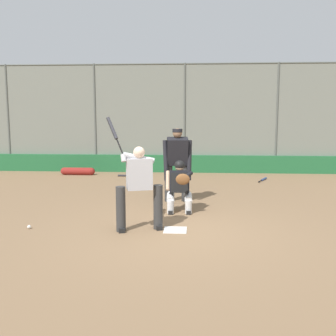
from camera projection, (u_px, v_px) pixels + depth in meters
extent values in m
plane|color=#846647|center=(175.00, 230.00, 7.42)|extent=(160.00, 160.00, 0.00)
cube|color=white|center=(175.00, 230.00, 7.42)|extent=(0.43, 0.43, 0.01)
cylinder|color=#515651|center=(277.00, 118.00, 14.39)|extent=(0.08, 0.08, 4.03)
cylinder|color=#515651|center=(185.00, 118.00, 14.60)|extent=(0.08, 0.08, 4.03)
cylinder|color=#515651|center=(95.00, 118.00, 14.82)|extent=(0.08, 0.08, 4.03)
cylinder|color=#515651|center=(8.00, 118.00, 15.04)|extent=(0.08, 0.08, 4.03)
cube|color=gray|center=(185.00, 118.00, 14.60)|extent=(20.29, 0.01, 4.03)
cylinder|color=#515651|center=(185.00, 64.00, 14.33)|extent=(20.29, 0.06, 0.06)
cube|color=#236638|center=(184.00, 164.00, 14.74)|extent=(19.88, 0.18, 0.64)
cube|color=slate|center=(116.00, 162.00, 17.62)|extent=(14.20, 3.05, 0.12)
cube|color=slate|center=(111.00, 161.00, 16.51)|extent=(14.20, 0.55, 0.44)
cube|color=#B7BABC|center=(111.00, 155.00, 16.47)|extent=(14.20, 0.24, 0.08)
cube|color=slate|center=(114.00, 156.00, 17.03)|extent=(14.20, 0.55, 0.76)
cube|color=#B7BABC|center=(114.00, 146.00, 16.97)|extent=(14.20, 0.24, 0.08)
cube|color=slate|center=(116.00, 151.00, 17.55)|extent=(14.20, 0.55, 1.08)
cube|color=#B7BABC|center=(116.00, 138.00, 17.47)|extent=(14.20, 0.24, 0.08)
cube|color=slate|center=(118.00, 146.00, 18.07)|extent=(14.20, 0.55, 1.40)
cube|color=#B7BABC|center=(118.00, 130.00, 17.97)|extent=(14.20, 0.24, 0.08)
cube|color=slate|center=(121.00, 142.00, 18.60)|extent=(14.20, 0.55, 1.72)
cube|color=#B7BABC|center=(120.00, 123.00, 18.47)|extent=(14.20, 0.24, 0.08)
cylinder|color=#333333|center=(158.00, 207.00, 7.47)|extent=(0.18, 0.18, 0.85)
cube|color=black|center=(158.00, 227.00, 7.52)|extent=(0.19, 0.30, 0.08)
cylinder|color=#333333|center=(121.00, 209.00, 7.30)|extent=(0.18, 0.18, 0.85)
cube|color=black|center=(121.00, 229.00, 7.36)|extent=(0.19, 0.30, 0.08)
cube|color=#B7B7BC|center=(139.00, 174.00, 7.30)|extent=(0.52, 0.39, 0.59)
sphere|color=beige|center=(139.00, 152.00, 7.24)|extent=(0.22, 0.22, 0.22)
cylinder|color=#B7B7BC|center=(139.00, 158.00, 7.28)|extent=(0.60, 0.22, 0.22)
cylinder|color=#B7B7BC|center=(124.00, 158.00, 7.21)|extent=(0.16, 0.17, 0.16)
sphere|color=black|center=(123.00, 155.00, 7.23)|extent=(0.04, 0.04, 0.04)
cylinder|color=black|center=(120.00, 147.00, 7.27)|extent=(0.18, 0.15, 0.30)
cylinder|color=#28282D|center=(112.00, 128.00, 7.37)|extent=(0.28, 0.24, 0.42)
cylinder|color=silver|center=(188.00, 207.00, 8.65)|extent=(0.15, 0.15, 0.30)
cylinder|color=silver|center=(188.00, 198.00, 8.82)|extent=(0.19, 0.46, 0.23)
cube|color=black|center=(188.00, 212.00, 8.66)|extent=(0.11, 0.26, 0.08)
cylinder|color=silver|center=(170.00, 207.00, 8.65)|extent=(0.15, 0.15, 0.30)
cylinder|color=silver|center=(171.00, 198.00, 8.82)|extent=(0.19, 0.46, 0.23)
cube|color=black|center=(170.00, 212.00, 8.67)|extent=(0.11, 0.26, 0.08)
cube|color=black|center=(179.00, 182.00, 8.81)|extent=(0.45, 0.37, 0.54)
cube|color=black|center=(180.00, 183.00, 8.67)|extent=(0.39, 0.15, 0.44)
sphere|color=tan|center=(179.00, 167.00, 8.77)|extent=(0.20, 0.20, 0.20)
sphere|color=black|center=(179.00, 165.00, 8.76)|extent=(0.22, 0.22, 0.22)
cylinder|color=black|center=(187.00, 176.00, 8.55)|extent=(0.26, 0.52, 0.15)
ellipsoid|color=brown|center=(183.00, 179.00, 8.33)|extent=(0.30, 0.11, 0.24)
cylinder|color=tan|center=(168.00, 181.00, 8.81)|extent=(0.10, 0.30, 0.43)
cylinder|color=#333333|center=(185.00, 183.00, 9.87)|extent=(0.19, 0.19, 0.93)
cube|color=black|center=(185.00, 199.00, 9.93)|extent=(0.14, 0.29, 0.08)
cylinder|color=#333333|center=(169.00, 183.00, 9.84)|extent=(0.19, 0.19, 0.93)
cube|color=black|center=(169.00, 199.00, 9.90)|extent=(0.14, 0.29, 0.08)
cube|color=black|center=(177.00, 151.00, 9.68)|extent=(0.56, 0.50, 0.71)
sphere|color=#936B4C|center=(177.00, 133.00, 9.62)|extent=(0.23, 0.23, 0.23)
cylinder|color=black|center=(177.00, 131.00, 9.61)|extent=(0.25, 0.25, 0.08)
cylinder|color=black|center=(189.00, 160.00, 9.67)|extent=(0.13, 0.25, 0.99)
cylinder|color=black|center=(166.00, 160.00, 9.63)|extent=(0.19, 0.27, 0.99)
sphere|color=black|center=(141.00, 176.00, 13.76)|extent=(0.04, 0.04, 0.04)
cylinder|color=black|center=(136.00, 176.00, 13.77)|extent=(0.34, 0.03, 0.03)
cylinder|color=#28282D|center=(125.00, 176.00, 13.79)|extent=(0.47, 0.07, 0.07)
sphere|color=black|center=(259.00, 182.00, 12.51)|extent=(0.04, 0.04, 0.04)
cylinder|color=black|center=(260.00, 181.00, 12.67)|extent=(0.18, 0.34, 0.03)
cylinder|color=#334789|center=(264.00, 179.00, 13.05)|extent=(0.28, 0.49, 0.07)
sphere|color=white|center=(29.00, 227.00, 7.51)|extent=(0.07, 0.07, 0.07)
cylinder|color=maroon|center=(78.00, 171.00, 14.15)|extent=(1.00, 0.26, 0.26)
sphere|color=maroon|center=(91.00, 171.00, 14.12)|extent=(0.26, 0.26, 0.26)
sphere|color=maroon|center=(64.00, 171.00, 14.18)|extent=(0.26, 0.26, 0.26)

